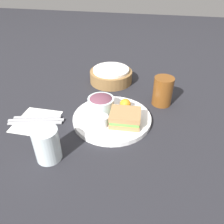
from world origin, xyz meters
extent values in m
plane|color=#232328|center=(0.00, 0.00, 0.00)|extent=(4.00, 4.00, 0.00)
cylinder|color=white|center=(0.00, 0.00, 0.01)|extent=(0.29, 0.29, 0.02)
cube|color=#A37A4C|center=(0.05, -0.03, 0.03)|extent=(0.11, 0.10, 0.02)
cube|color=#6BB24C|center=(0.05, -0.03, 0.04)|extent=(0.11, 0.09, 0.01)
cube|color=#A37A4C|center=(0.05, -0.03, 0.06)|extent=(0.11, 0.10, 0.02)
cylinder|color=silver|center=(-0.05, 0.03, 0.05)|extent=(0.10, 0.10, 0.05)
ellipsoid|color=brown|center=(-0.05, 0.03, 0.07)|extent=(0.09, 0.09, 0.04)
cylinder|color=#B7B7BC|center=(-0.02, -0.06, 0.04)|extent=(0.05, 0.05, 0.04)
sphere|color=orange|center=(0.04, 0.06, 0.04)|extent=(0.04, 0.04, 0.04)
cylinder|color=brown|center=(0.18, 0.16, 0.06)|extent=(0.08, 0.08, 0.12)
cylinder|color=olive|center=(-0.07, 0.31, 0.03)|extent=(0.21, 0.21, 0.06)
cylinder|color=white|center=(-0.07, 0.31, 0.06)|extent=(0.17, 0.17, 0.01)
cube|color=white|center=(-0.28, -0.07, 0.00)|extent=(0.15, 0.16, 0.00)
cube|color=#B2B2B7|center=(-0.27, -0.08, 0.01)|extent=(0.19, 0.06, 0.01)
cube|color=#B2B2B7|center=(-0.28, -0.07, 0.01)|extent=(0.20, 0.06, 0.01)
cube|color=#B2B2B7|center=(-0.28, -0.05, 0.01)|extent=(0.18, 0.05, 0.01)
cylinder|color=silver|center=(-0.15, -0.22, 0.05)|extent=(0.08, 0.08, 0.11)
camera|label=1|loc=(0.14, -0.65, 0.50)|focal=35.00mm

